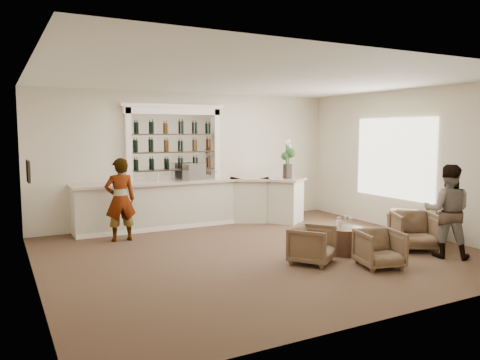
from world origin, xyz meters
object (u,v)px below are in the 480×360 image
bar_counter (194,203)px  armchair_right (415,231)px  armchair_far (412,226)px  espresso_machine (194,172)px  sommelier (120,200)px  armchair_center (380,249)px  guest (447,211)px  armchair_left (312,245)px  flower_vase (288,157)px  cocktail_table (344,240)px

bar_counter → armchair_right: 5.15m
armchair_far → espresso_machine: (-3.54, 3.63, 1.03)m
sommelier → espresso_machine: size_ratio=3.91×
armchair_center → sommelier: bearing=145.1°
bar_counter → guest: bearing=-57.8°
armchair_left → espresso_machine: (-0.58, 4.06, 1.01)m
armchair_left → guest: bearing=-55.1°
armchair_center → armchair_far: bearing=44.0°
bar_counter → flower_vase: (2.26, -0.73, 1.11)m
bar_counter → flower_vase: 2.63m
sommelier → guest: bearing=142.4°
cocktail_table → guest: (1.50, -1.10, 0.62)m
armchair_right → flower_vase: size_ratio=0.84×
armchair_right → armchair_far: 0.84m
cocktail_table → sommelier: (-3.55, 3.04, 0.64)m
armchair_center → flower_vase: flower_vase is taller
sommelier → armchair_right: size_ratio=2.17×
guest → flower_vase: 4.29m
espresso_machine → flower_vase: bearing=-22.6°
sommelier → armchair_center: 5.36m
armchair_far → armchair_right: bearing=-82.0°
espresso_machine → armchair_center: bearing=-76.9°
bar_counter → armchair_far: 5.07m
sommelier → guest: 6.52m
cocktail_table → armchair_center: size_ratio=1.00×
flower_vase → guest: bearing=-79.1°
armchair_center → armchair_right: bearing=35.7°
cocktail_table → espresso_machine: size_ratio=1.57×
cocktail_table → espresso_machine: espresso_machine is taller
sommelier → armchair_left: (2.59, -3.30, -0.56)m
armchair_right → espresso_machine: 5.25m
armchair_right → flower_vase: (-0.72, 3.46, 1.31)m
cocktail_table → armchair_far: (2.00, 0.17, 0.06)m
cocktail_table → armchair_right: (1.42, -0.43, 0.12)m
sommelier → armchair_far: bearing=154.4°
guest → sommelier: bearing=8.0°
bar_counter → espresso_machine: (0.02, 0.03, 0.77)m
armchair_left → cocktail_table: bearing=-20.9°
espresso_machine → armchair_left: bearing=-85.6°
armchair_center → espresso_machine: espresso_machine is taller
armchair_left → flower_vase: flower_vase is taller
bar_counter → armchair_far: bar_counter is taller
sommelier → flower_vase: size_ratio=1.83×
armchair_far → espresso_machine: bearing=-173.6°
cocktail_table → armchair_right: 1.49m
bar_counter → armchair_left: 4.08m
bar_counter → espresso_machine: size_ratio=12.58×
flower_vase → armchair_far: bearing=-65.6°
cocktail_table → sommelier: 4.71m
guest → flower_vase: bearing=-31.7°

